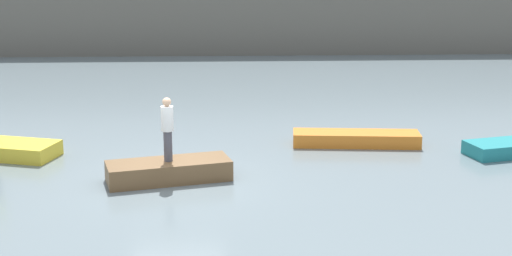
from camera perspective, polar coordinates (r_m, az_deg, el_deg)
ground_plane at (r=19.39m, az=-6.21°, el=-4.10°), size 120.00×120.00×0.00m
embankment_wall at (r=41.21m, az=-4.28°, el=7.99°), size 80.00×1.20×3.42m
rowboat_brown at (r=19.42m, az=-6.70°, el=-3.27°), size 3.35×1.89×0.53m
rowboat_orange at (r=22.86m, az=7.67°, el=-0.81°), size 3.90×1.31×0.41m
person_white_shirt at (r=19.11m, az=-6.80°, el=0.13°), size 0.32×0.32×1.67m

